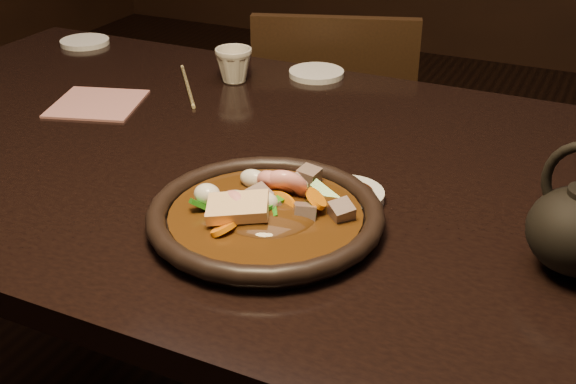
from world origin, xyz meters
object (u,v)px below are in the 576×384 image
at_px(chair, 333,152).
at_px(plate, 266,216).
at_px(tea_cup, 234,64).
at_px(table, 253,197).

xyz_separation_m(chair, plate, (0.24, -0.84, 0.31)).
bearing_deg(tea_cup, table, -56.25).
xyz_separation_m(table, tea_cup, (-0.19, 0.29, 0.11)).
bearing_deg(plate, tea_cup, 123.28).
bearing_deg(chair, plate, 86.60).
distance_m(table, chair, 0.70).
xyz_separation_m(plate, tea_cup, (-0.31, 0.48, 0.02)).
height_order(table, chair, chair).
distance_m(table, plate, 0.24).
bearing_deg(chair, tea_cup, 58.66).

